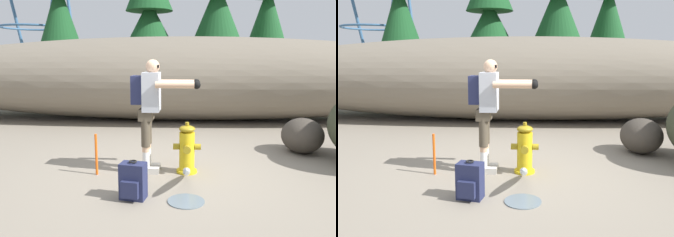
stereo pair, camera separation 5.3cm
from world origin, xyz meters
TOP-DOWN VIEW (x-y plane):
  - ground_plane at (0.00, 0.00)m, footprint 56.00×56.00m
  - dirt_embankment at (0.00, 4.43)m, footprint 16.84×3.20m
  - fire_hydrant at (0.23, -0.09)m, footprint 0.40×0.35m
  - hydrant_water_jet at (0.23, -0.78)m, footprint 0.44×1.13m
  - utility_worker at (-0.29, -0.08)m, footprint 0.98×0.55m
  - spare_backpack at (-0.40, -1.09)m, footprint 0.33×0.32m
  - boulder_mid at (2.28, 1.13)m, footprint 0.88×1.02m
  - pine_tree_far_left at (-4.57, 7.92)m, footprint 2.22×2.22m
  - pine_tree_left at (-1.35, 9.09)m, footprint 2.90×2.90m
  - pine_tree_center at (1.35, 9.20)m, footprint 2.79×2.79m
  - pine_tree_right at (3.76, 11.27)m, footprint 2.34×2.34m
  - survey_stake at (-1.06, -0.27)m, footprint 0.04×0.04m

SIDE VIEW (x-z plane):
  - ground_plane at x=0.00m, z-range -0.04..0.00m
  - hydrant_water_jet at x=0.23m, z-range -0.04..0.39m
  - spare_backpack at x=-0.40m, z-range -0.02..0.45m
  - survey_stake at x=-1.06m, z-range 0.00..0.60m
  - boulder_mid at x=2.28m, z-range 0.00..0.61m
  - fire_hydrant at x=0.23m, z-range -0.03..0.72m
  - utility_worker at x=-0.29m, z-range 0.22..1.86m
  - dirt_embankment at x=0.00m, z-range 0.00..2.23m
  - pine_tree_left at x=-1.35m, z-range 0.24..5.99m
  - pine_tree_far_left at x=-4.57m, z-range 0.02..6.79m
  - pine_tree_center at x=1.35m, z-range 0.18..7.06m
  - pine_tree_right at x=3.76m, z-range 0.16..7.49m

